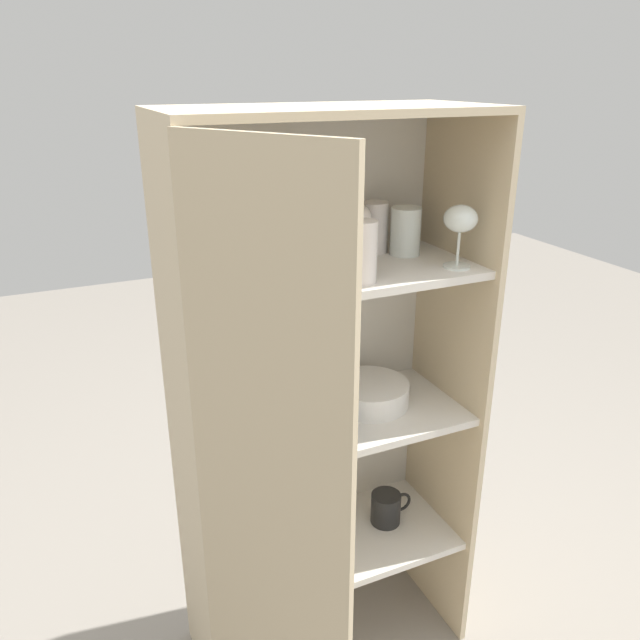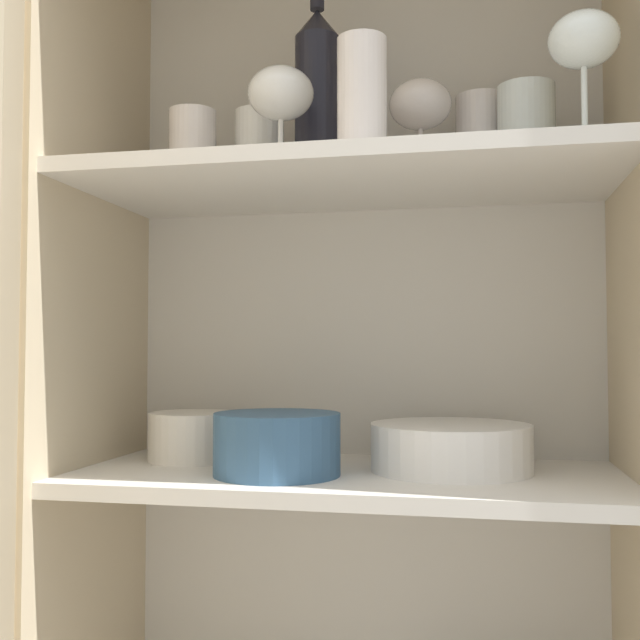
{
  "view_description": "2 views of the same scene",
  "coord_description": "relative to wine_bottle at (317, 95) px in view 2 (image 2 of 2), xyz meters",
  "views": [
    {
      "loc": [
        -0.6,
        -1.11,
        1.6
      ],
      "look_at": [
        -0.01,
        0.2,
        1.03
      ],
      "focal_mm": 35.0,
      "sensor_mm": 36.0,
      "label": 1
    },
    {
      "loc": [
        0.16,
        -0.83,
        0.92
      ],
      "look_at": [
        -0.04,
        0.19,
        0.96
      ],
      "focal_mm": 42.0,
      "sensor_mm": 36.0,
      "label": 2
    }
  ],
  "objects": [
    {
      "name": "cupboard_side_left",
      "position": [
        -0.32,
        -0.05,
        -0.53
      ],
      "size": [
        0.02,
        0.36,
        1.51
      ],
      "primitive_type": "cube",
      "color": "#CCB793",
      "rests_on": "ground_plane"
    },
    {
      "name": "mixing_bowl_large",
      "position": [
        -0.03,
        -0.1,
        -0.49
      ],
      "size": [
        0.16,
        0.16,
        0.08
      ],
      "color": "#33567A",
      "rests_on": "shelf_board_middle"
    },
    {
      "name": "serving_bowl_small",
      "position": [
        -0.18,
        -0.0,
        -0.49
      ],
      "size": [
        0.13,
        0.13,
        0.07
      ],
      "color": "silver",
      "rests_on": "shelf_board_middle"
    },
    {
      "name": "wine_bottle",
      "position": [
        0.0,
        0.0,
        0.0
      ],
      "size": [
        0.06,
        0.06,
        0.3
      ],
      "color": "black",
      "rests_on": "shelf_board_upper"
    },
    {
      "name": "wine_glass_2",
      "position": [
        -0.03,
        -0.1,
        -0.03
      ],
      "size": [
        0.09,
        0.09,
        0.13
      ],
      "color": "white",
      "rests_on": "shelf_board_upper"
    },
    {
      "name": "shelf_board_middle",
      "position": [
        0.05,
        -0.05,
        -0.54
      ],
      "size": [
        0.72,
        0.33,
        0.02
      ],
      "primitive_type": "cube",
      "color": "silver"
    },
    {
      "name": "tumbler_glass_2",
      "position": [
        0.29,
        -0.0,
        -0.07
      ],
      "size": [
        0.08,
        0.08,
        0.12
      ],
      "color": "white",
      "rests_on": "shelf_board_upper"
    },
    {
      "name": "plate_stack_white",
      "position": [
        0.19,
        -0.03,
        -0.5
      ],
      "size": [
        0.21,
        0.21,
        0.06
      ],
      "color": "white",
      "rests_on": "shelf_board_middle"
    },
    {
      "name": "wine_glass_1",
      "position": [
        0.35,
        -0.15,
        -0.02
      ],
      "size": [
        0.08,
        0.08,
        0.15
      ],
      "color": "white",
      "rests_on": "shelf_board_upper"
    },
    {
      "name": "tumbler_glass_0",
      "position": [
        0.09,
        -0.16,
        -0.06
      ],
      "size": [
        0.06,
        0.06,
        0.14
      ],
      "color": "silver",
      "rests_on": "shelf_board_upper"
    },
    {
      "name": "cupboard_back_panel",
      "position": [
        0.05,
        0.12,
        -0.53
      ],
      "size": [
        0.76,
        0.02,
        1.51
      ],
      "primitive_type": "cube",
      "color": "silver",
      "rests_on": "ground_plane"
    },
    {
      "name": "tumbler_glass_4",
      "position": [
        -0.09,
        0.01,
        -0.07
      ],
      "size": [
        0.07,
        0.07,
        0.11
      ],
      "color": "white",
      "rests_on": "shelf_board_upper"
    },
    {
      "name": "tumbler_glass_1",
      "position": [
        -0.18,
        -0.03,
        -0.08
      ],
      "size": [
        0.07,
        0.07,
        0.11
      ],
      "color": "silver",
      "rests_on": "shelf_board_upper"
    },
    {
      "name": "tumbler_glass_3",
      "position": [
        0.23,
        0.06,
        -0.07
      ],
      "size": [
        0.07,
        0.07,
        0.13
      ],
      "color": "silver",
      "rests_on": "shelf_board_upper"
    },
    {
      "name": "wine_glass_0",
      "position": [
        0.15,
        0.01,
        -0.03
      ],
      "size": [
        0.09,
        0.09,
        0.14
      ],
      "color": "silver",
      "rests_on": "shelf_board_upper"
    },
    {
      "name": "shelf_board_upper",
      "position": [
        0.05,
        -0.05,
        -0.14
      ],
      "size": [
        0.72,
        0.33,
        0.02
      ],
      "primitive_type": "cube",
      "color": "silver"
    }
  ]
}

